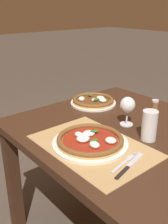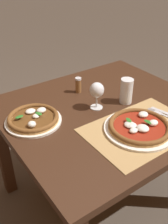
% 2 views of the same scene
% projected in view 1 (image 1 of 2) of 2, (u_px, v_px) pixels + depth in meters
% --- Properties ---
extents(dining_table, '(1.11, 1.00, 0.74)m').
position_uv_depth(dining_table, '(126.00, 147.00, 1.39)').
color(dining_table, '#382114').
rests_on(dining_table, ground).
extents(paper_placemat, '(0.55, 0.37, 0.00)m').
position_uv_depth(paper_placemat, '(93.00, 146.00, 1.18)').
color(paper_placemat, '#A88451').
rests_on(paper_placemat, dining_table).
extents(pizza_near, '(0.35, 0.35, 0.05)m').
position_uv_depth(pizza_near, '(90.00, 140.00, 1.19)').
color(pizza_near, silver).
rests_on(pizza_near, paper_placemat).
extents(pizza_far, '(0.29, 0.29, 0.05)m').
position_uv_depth(pizza_far, '(93.00, 101.00, 1.68)').
color(pizza_far, silver).
rests_on(pizza_far, dining_table).
extents(wine_glass, '(0.08, 0.08, 0.16)m').
position_uv_depth(wine_glass, '(128.00, 106.00, 1.36)').
color(wine_glass, silver).
rests_on(wine_glass, dining_table).
extents(pint_glass, '(0.07, 0.07, 0.15)m').
position_uv_depth(pint_glass, '(149.00, 126.00, 1.22)').
color(pint_glass, silver).
rests_on(pint_glass, dining_table).
extents(fork, '(0.05, 0.20, 0.00)m').
position_uv_depth(fork, '(126.00, 161.00, 1.06)').
color(fork, '#B7B7BC').
rests_on(fork, paper_placemat).
extents(knife, '(0.07, 0.21, 0.01)m').
position_uv_depth(knife, '(130.00, 165.00, 1.03)').
color(knife, black).
rests_on(knife, paper_placemat).
extents(pepper_shaker, '(0.04, 0.04, 0.10)m').
position_uv_depth(pepper_shaker, '(155.00, 108.00, 1.49)').
color(pepper_shaker, brown).
rests_on(pepper_shaker, dining_table).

